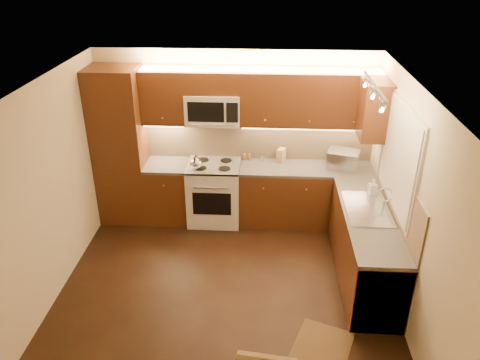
# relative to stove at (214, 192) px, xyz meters

# --- Properties ---
(floor) EXTENTS (4.00, 4.00, 0.01)m
(floor) POSITION_rel_stove_xyz_m (0.30, -1.68, -0.46)
(floor) COLOR black
(floor) RESTS_ON ground
(ceiling) EXTENTS (4.00, 4.00, 0.01)m
(ceiling) POSITION_rel_stove_xyz_m (0.30, -1.68, 2.04)
(ceiling) COLOR beige
(ceiling) RESTS_ON ground
(wall_back) EXTENTS (4.00, 0.01, 2.50)m
(wall_back) POSITION_rel_stove_xyz_m (0.30, 0.32, 0.79)
(wall_back) COLOR beige
(wall_back) RESTS_ON ground
(wall_front) EXTENTS (4.00, 0.01, 2.50)m
(wall_front) POSITION_rel_stove_xyz_m (0.30, -3.67, 0.79)
(wall_front) COLOR beige
(wall_front) RESTS_ON ground
(wall_left) EXTENTS (0.01, 4.00, 2.50)m
(wall_left) POSITION_rel_stove_xyz_m (-1.70, -1.68, 0.79)
(wall_left) COLOR beige
(wall_left) RESTS_ON ground
(wall_right) EXTENTS (0.01, 4.00, 2.50)m
(wall_right) POSITION_rel_stove_xyz_m (2.30, -1.68, 0.79)
(wall_right) COLOR beige
(wall_right) RESTS_ON ground
(pantry) EXTENTS (0.70, 0.60, 2.30)m
(pantry) POSITION_rel_stove_xyz_m (-1.35, 0.02, 0.69)
(pantry) COLOR #43200E
(pantry) RESTS_ON floor
(base_cab_back_left) EXTENTS (0.62, 0.60, 0.86)m
(base_cab_back_left) POSITION_rel_stove_xyz_m (-0.69, 0.02, -0.03)
(base_cab_back_left) COLOR #43200E
(base_cab_back_left) RESTS_ON floor
(counter_back_left) EXTENTS (0.62, 0.60, 0.04)m
(counter_back_left) POSITION_rel_stove_xyz_m (-0.69, 0.02, 0.42)
(counter_back_left) COLOR #393634
(counter_back_left) RESTS_ON base_cab_back_left
(base_cab_back_right) EXTENTS (1.92, 0.60, 0.86)m
(base_cab_back_right) POSITION_rel_stove_xyz_m (1.34, 0.02, -0.03)
(base_cab_back_right) COLOR #43200E
(base_cab_back_right) RESTS_ON floor
(counter_back_right) EXTENTS (1.92, 0.60, 0.04)m
(counter_back_right) POSITION_rel_stove_xyz_m (1.34, 0.02, 0.42)
(counter_back_right) COLOR #393634
(counter_back_right) RESTS_ON base_cab_back_right
(base_cab_right) EXTENTS (0.60, 2.00, 0.86)m
(base_cab_right) POSITION_rel_stove_xyz_m (2.00, -1.28, -0.03)
(base_cab_right) COLOR #43200E
(base_cab_right) RESTS_ON floor
(counter_right) EXTENTS (0.60, 2.00, 0.04)m
(counter_right) POSITION_rel_stove_xyz_m (2.00, -1.28, 0.42)
(counter_right) COLOR #393634
(counter_right) RESTS_ON base_cab_right
(dishwasher) EXTENTS (0.58, 0.60, 0.84)m
(dishwasher) POSITION_rel_stove_xyz_m (2.00, -1.98, -0.03)
(dishwasher) COLOR silver
(dishwasher) RESTS_ON floor
(backsplash_back) EXTENTS (3.30, 0.02, 0.60)m
(backsplash_back) POSITION_rel_stove_xyz_m (0.65, 0.31, 0.74)
(backsplash_back) COLOR tan
(backsplash_back) RESTS_ON wall_back
(backsplash_right) EXTENTS (0.02, 2.00, 0.60)m
(backsplash_right) POSITION_rel_stove_xyz_m (2.29, -1.28, 0.74)
(backsplash_right) COLOR tan
(backsplash_right) RESTS_ON wall_right
(upper_cab_back_left) EXTENTS (0.62, 0.35, 0.75)m
(upper_cab_back_left) POSITION_rel_stove_xyz_m (-0.69, 0.15, 1.42)
(upper_cab_back_left) COLOR #43200E
(upper_cab_back_left) RESTS_ON wall_back
(upper_cab_back_right) EXTENTS (1.92, 0.35, 0.75)m
(upper_cab_back_right) POSITION_rel_stove_xyz_m (1.34, 0.15, 1.42)
(upper_cab_back_right) COLOR #43200E
(upper_cab_back_right) RESTS_ON wall_back
(upper_cab_bridge) EXTENTS (0.76, 0.35, 0.31)m
(upper_cab_bridge) POSITION_rel_stove_xyz_m (0.00, 0.15, 1.63)
(upper_cab_bridge) COLOR #43200E
(upper_cab_bridge) RESTS_ON wall_back
(upper_cab_right_corner) EXTENTS (0.35, 0.50, 0.75)m
(upper_cab_right_corner) POSITION_rel_stove_xyz_m (2.12, -0.28, 1.42)
(upper_cab_right_corner) COLOR #43200E
(upper_cab_right_corner) RESTS_ON wall_right
(stove) EXTENTS (0.76, 0.65, 0.92)m
(stove) POSITION_rel_stove_xyz_m (0.00, 0.00, 0.00)
(stove) COLOR silver
(stove) RESTS_ON floor
(microwave) EXTENTS (0.76, 0.38, 0.44)m
(microwave) POSITION_rel_stove_xyz_m (0.00, 0.14, 1.26)
(microwave) COLOR silver
(microwave) RESTS_ON wall_back
(window_frame) EXTENTS (0.03, 1.44, 1.24)m
(window_frame) POSITION_rel_stove_xyz_m (2.29, -1.12, 1.14)
(window_frame) COLOR silver
(window_frame) RESTS_ON wall_right
(window_blinds) EXTENTS (0.02, 1.36, 1.16)m
(window_blinds) POSITION_rel_stove_xyz_m (2.27, -1.12, 1.14)
(window_blinds) COLOR silver
(window_blinds) RESTS_ON wall_right
(sink) EXTENTS (0.52, 0.86, 0.15)m
(sink) POSITION_rel_stove_xyz_m (2.00, -1.12, 0.52)
(sink) COLOR silver
(sink) RESTS_ON counter_right
(faucet) EXTENTS (0.20, 0.04, 0.30)m
(faucet) POSITION_rel_stove_xyz_m (2.18, -1.12, 0.59)
(faucet) COLOR silver
(faucet) RESTS_ON counter_right
(track_light_bar) EXTENTS (0.04, 1.20, 0.03)m
(track_light_bar) POSITION_rel_stove_xyz_m (1.85, -1.27, 2.00)
(track_light_bar) COLOR silver
(track_light_bar) RESTS_ON ceiling
(kettle) EXTENTS (0.21, 0.21, 0.21)m
(kettle) POSITION_rel_stove_xyz_m (-0.23, -0.16, 0.57)
(kettle) COLOR silver
(kettle) RESTS_ON stove
(toaster_oven) EXTENTS (0.50, 0.43, 0.26)m
(toaster_oven) POSITION_rel_stove_xyz_m (1.85, 0.05, 0.57)
(toaster_oven) COLOR silver
(toaster_oven) RESTS_ON counter_back_right
(knife_block) EXTENTS (0.14, 0.17, 0.20)m
(knife_block) POSITION_rel_stove_xyz_m (0.98, 0.21, 0.54)
(knife_block) COLOR #A4774A
(knife_block) RESTS_ON counter_back_right
(spice_jar_a) EXTENTS (0.05, 0.05, 0.09)m
(spice_jar_a) POSITION_rel_stove_xyz_m (0.70, 0.20, 0.49)
(spice_jar_a) COLOR silver
(spice_jar_a) RESTS_ON counter_back_right
(spice_jar_b) EXTENTS (0.05, 0.05, 0.09)m
(spice_jar_b) POSITION_rel_stove_xyz_m (0.44, 0.25, 0.48)
(spice_jar_b) COLOR olive
(spice_jar_b) RESTS_ON counter_back_right
(spice_jar_c) EXTENTS (0.05, 0.05, 0.10)m
(spice_jar_c) POSITION_rel_stove_xyz_m (0.44, 0.26, 0.49)
(spice_jar_c) COLOR silver
(spice_jar_c) RESTS_ON counter_back_right
(spice_jar_d) EXTENTS (0.05, 0.05, 0.10)m
(spice_jar_d) POSITION_rel_stove_xyz_m (0.51, 0.23, 0.49)
(spice_jar_d) COLOR #A25E30
(spice_jar_d) RESTS_ON counter_back_right
(soap_bottle) EXTENTS (0.12, 0.12, 0.21)m
(soap_bottle) POSITION_rel_stove_xyz_m (2.12, -0.73, 0.55)
(soap_bottle) COLOR silver
(soap_bottle) RESTS_ON counter_right
(rug) EXTENTS (0.82, 0.99, 0.01)m
(rug) POSITION_rel_stove_xyz_m (1.36, -2.58, -0.45)
(rug) COLOR black
(rug) RESTS_ON floor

